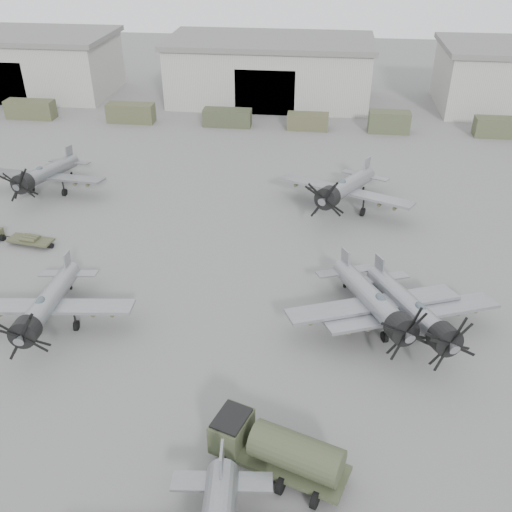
{
  "coord_description": "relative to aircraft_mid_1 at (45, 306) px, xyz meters",
  "views": [
    {
      "loc": [
        7.88,
        -21.18,
        24.67
      ],
      "look_at": [
        3.66,
        14.34,
        2.5
      ],
      "focal_mm": 40.0,
      "sensor_mm": 36.0,
      "label": 1
    }
  ],
  "objects": [
    {
      "name": "fuel_tanker",
      "position": [
        16.19,
        -9.28,
        -0.54
      ],
      "size": [
        7.36,
        4.46,
        2.7
      ],
      "rotation": [
        0.0,
        0.0,
        -0.33
      ],
      "color": "#3A422B",
      "rests_on": "ground"
    },
    {
      "name": "tug_trailer",
      "position": [
        -8.84,
        11.08,
        -1.58
      ],
      "size": [
        6.79,
        2.26,
        1.35
      ],
      "rotation": [
        0.0,
        0.0,
        -0.15
      ],
      "color": "#40422B",
      "rests_on": "ground"
    },
    {
      "name": "aircraft_far_0",
      "position": [
        -9.29,
        20.3,
        0.07
      ],
      "size": [
        11.88,
        10.69,
        4.74
      ],
      "rotation": [
        0.0,
        0.0,
        -0.08
      ],
      "color": "gray",
      "rests_on": "ground"
    },
    {
      "name": "aircraft_mid_2",
      "position": [
        24.11,
        2.07,
        0.09
      ],
      "size": [
        11.82,
        10.67,
        4.78
      ],
      "rotation": [
        0.0,
        0.0,
        0.37
      ],
      "color": "gray",
      "rests_on": "ground"
    },
    {
      "name": "support_truck_3",
      "position": [
        5.2,
        42.81,
        -1.0
      ],
      "size": [
        6.19,
        2.2,
        2.17
      ],
      "primitive_type": "cube",
      "color": "#3B412A",
      "rests_on": "ground"
    },
    {
      "name": "support_truck_2",
      "position": [
        -7.66,
        42.81,
        -0.87
      ],
      "size": [
        6.17,
        2.2,
        2.43
      ],
      "primitive_type": "cube",
      "color": "#46482F",
      "rests_on": "ground"
    },
    {
      "name": "hangar_center",
      "position": [
        9.51,
        54.77,
        2.29
      ],
      "size": [
        29.0,
        14.8,
        8.7
      ],
      "color": "#A8A89D",
      "rests_on": "ground"
    },
    {
      "name": "support_truck_1",
      "position": [
        -21.53,
        42.81,
        -0.88
      ],
      "size": [
        6.45,
        2.2,
        2.41
      ],
      "primitive_type": "cube",
      "color": "#474930",
      "rests_on": "ground"
    },
    {
      "name": "aircraft_extra_265",
      "position": [
        21.66,
        2.74,
        0.09
      ],
      "size": [
        11.82,
        10.67,
        4.78
      ],
      "rotation": [
        0.0,
        0.0,
        0.37
      ],
      "color": "gray",
      "rests_on": "ground"
    },
    {
      "name": "ground",
      "position": [
        9.51,
        -7.19,
        -2.08
      ],
      "size": [
        220.0,
        220.0,
        0.0
      ],
      "primitive_type": "plane",
      "color": "slate",
      "rests_on": "ground"
    },
    {
      "name": "aircraft_far_1",
      "position": [
        19.81,
        20.07,
        0.26
      ],
      "size": [
        12.64,
        11.45,
        5.16
      ],
      "rotation": [
        0.0,
        0.0,
        -0.41
      ],
      "color": "gray",
      "rests_on": "ground"
    },
    {
      "name": "support_truck_4",
      "position": [
        15.6,
        42.81,
        -1.09
      ],
      "size": [
        5.23,
        2.2,
        1.99
      ],
      "primitive_type": "cube",
      "color": "#4A4A30",
      "rests_on": "ground"
    },
    {
      "name": "support_truck_6",
      "position": [
        38.87,
        42.81,
        -0.91
      ],
      "size": [
        5.32,
        2.2,
        2.35
      ],
      "primitive_type": "cube",
      "color": "#42482F",
      "rests_on": "ground"
    },
    {
      "name": "hangar_left",
      "position": [
        -28.49,
        54.77,
        2.29
      ],
      "size": [
        29.0,
        14.8,
        8.7
      ],
      "color": "#A8A89D",
      "rests_on": "ground"
    },
    {
      "name": "aircraft_mid_1",
      "position": [
        0.0,
        0.0,
        0.0
      ],
      "size": [
        11.51,
        10.36,
        4.58
      ],
      "rotation": [
        0.0,
        0.0,
        0.11
      ],
      "color": "gray",
      "rests_on": "ground"
    },
    {
      "name": "support_truck_5",
      "position": [
        25.78,
        42.81,
        -0.77
      ],
      "size": [
        5.1,
        2.2,
        2.63
      ],
      "primitive_type": "cube",
      "color": "#41482F",
      "rests_on": "ground"
    }
  ]
}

